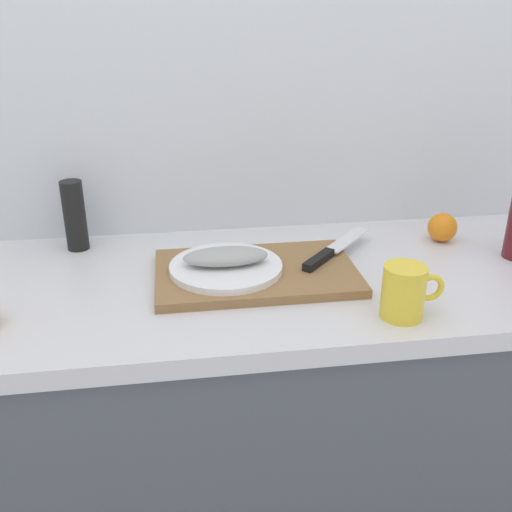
# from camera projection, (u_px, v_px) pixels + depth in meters

# --- Properties ---
(back_wall) EXTENTS (3.20, 0.05, 2.50)m
(back_wall) POSITION_uv_depth(u_px,v_px,m) (212.00, 92.00, 1.41)
(back_wall) COLOR silver
(back_wall) RESTS_ON ground_plane
(kitchen_counter) EXTENTS (2.00, 0.60, 0.90)m
(kitchen_counter) POSITION_uv_depth(u_px,v_px,m) (232.00, 441.00, 1.43)
(kitchen_counter) COLOR #4C5159
(kitchen_counter) RESTS_ON ground_plane
(cutting_board) EXTENTS (0.43, 0.27, 0.02)m
(cutting_board) POSITION_uv_depth(u_px,v_px,m) (256.00, 273.00, 1.26)
(cutting_board) COLOR olive
(cutting_board) RESTS_ON kitchen_counter
(white_plate) EXTENTS (0.24, 0.24, 0.01)m
(white_plate) POSITION_uv_depth(u_px,v_px,m) (226.00, 267.00, 1.24)
(white_plate) COLOR white
(white_plate) RESTS_ON cutting_board
(fish_fillet) EXTENTS (0.18, 0.08, 0.04)m
(fish_fillet) POSITION_uv_depth(u_px,v_px,m) (226.00, 256.00, 1.23)
(fish_fillet) COLOR #999E99
(fish_fillet) RESTS_ON white_plate
(chef_knife) EXTENTS (0.22, 0.23, 0.02)m
(chef_knife) POSITION_uv_depth(u_px,v_px,m) (330.00, 252.00, 1.31)
(chef_knife) COLOR silver
(chef_knife) RESTS_ON cutting_board
(coffee_mug_0) EXTENTS (0.12, 0.08, 0.10)m
(coffee_mug_0) POSITION_uv_depth(u_px,v_px,m) (405.00, 292.00, 1.08)
(coffee_mug_0) COLOR yellow
(coffee_mug_0) RESTS_ON kitchen_counter
(orange_1) EXTENTS (0.07, 0.07, 0.07)m
(orange_1) POSITION_uv_depth(u_px,v_px,m) (442.00, 227.00, 1.44)
(orange_1) COLOR orange
(orange_1) RESTS_ON kitchen_counter
(pepper_mill) EXTENTS (0.05, 0.05, 0.17)m
(pepper_mill) POSITION_uv_depth(u_px,v_px,m) (75.00, 216.00, 1.37)
(pepper_mill) COLOR black
(pepper_mill) RESTS_ON kitchen_counter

